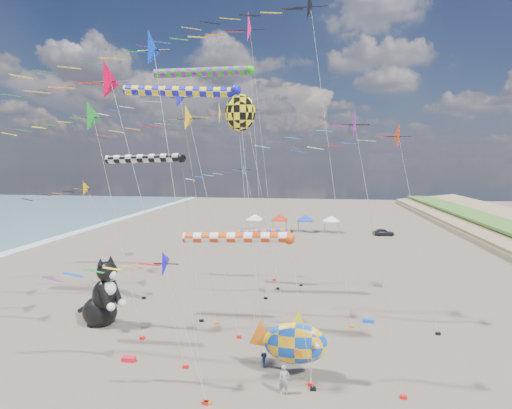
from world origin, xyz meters
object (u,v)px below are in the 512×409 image
object	(u,v)px
child_green	(297,345)
parked_car	(383,232)
person_adult	(284,380)
child_blue	(264,360)
cat_inflatable	(103,290)
fish_inflatable	(294,343)

from	to	relation	value
child_green	parked_car	world-z (taller)	parked_car
person_adult	child_blue	size ratio (longest dim) A/B	1.91
cat_inflatable	child_green	bearing A→B (deg)	12.50
fish_inflatable	parked_car	bearing A→B (deg)	74.62
fish_inflatable	child_green	size ratio (longest dim) A/B	4.44
child_blue	parked_car	bearing A→B (deg)	10.96
person_adult	child_blue	bearing A→B (deg)	108.04
person_adult	cat_inflatable	bearing A→B (deg)	143.35
child_blue	child_green	bearing A→B (deg)	-13.78
person_adult	child_green	size ratio (longest dim) A/B	1.44
fish_inflatable	child_green	xyz separation A→B (m)	(0.03, 3.12, -1.61)
person_adult	child_green	world-z (taller)	person_adult
person_adult	child_green	xyz separation A→B (m)	(0.53, 5.23, -0.27)
person_adult	parked_car	bearing A→B (deg)	64.83
child_green	cat_inflatable	bearing A→B (deg)	173.21
cat_inflatable	child_green	distance (m)	16.76
cat_inflatable	fish_inflatable	size ratio (longest dim) A/B	1.09
fish_inflatable	cat_inflatable	bearing A→B (deg)	160.20
child_blue	parked_car	size ratio (longest dim) A/B	0.24
fish_inflatable	child_blue	xyz separation A→B (m)	(-2.06, 0.84, -1.77)
cat_inflatable	person_adult	distance (m)	17.86
fish_inflatable	child_blue	distance (m)	2.84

